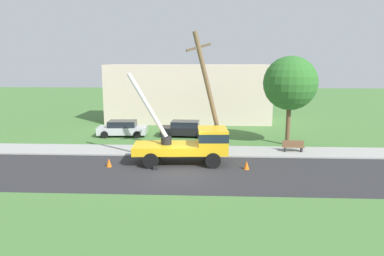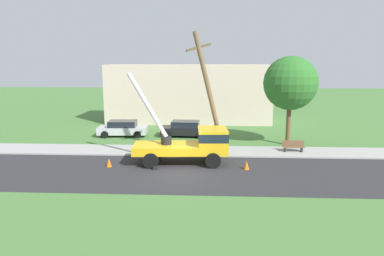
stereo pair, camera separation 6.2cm
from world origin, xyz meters
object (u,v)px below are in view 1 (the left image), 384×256
roadside_tree_near (290,83)px  traffic_cone_curbside (211,155)px  traffic_cone_ahead (247,165)px  parked_sedan_silver (122,128)px  utility_truck (193,143)px  parked_sedan_black (185,129)px  park_bench (293,147)px  traffic_cone_behind (109,163)px  leaning_utility_pole (210,94)px

roadside_tree_near → traffic_cone_curbside: bearing=-143.7°
traffic_cone_ahead → parked_sedan_silver: 14.18m
utility_truck → roadside_tree_near: 10.07m
traffic_cone_curbside → parked_sedan_silver: (-8.07, 7.36, 0.43)m
parked_sedan_silver → parked_sedan_black: (5.74, 0.12, 0.00)m
parked_sedan_black → roadside_tree_near: size_ratio=0.62×
traffic_cone_curbside → park_bench: park_bench is taller
traffic_cone_curbside → parked_sedan_silver: parked_sedan_silver is taller
traffic_cone_curbside → utility_truck: bearing=-138.2°
park_bench → traffic_cone_behind: bearing=-161.4°
utility_truck → parked_sedan_silver: utility_truck is taller
parked_sedan_silver → roadside_tree_near: 15.21m
parked_sedan_silver → traffic_cone_behind: bearing=-81.5°
parked_sedan_silver → roadside_tree_near: (14.33, -2.75, 4.30)m
traffic_cone_ahead → park_bench: size_ratio=0.35×
utility_truck → traffic_cone_behind: bearing=-167.9°
parked_sedan_silver → traffic_cone_ahead: bearing=-43.4°
traffic_cone_ahead → park_bench: bearing=48.4°
leaning_utility_pole → park_bench: 7.63m
utility_truck → park_bench: size_ratio=4.31×
parked_sedan_silver → parked_sedan_black: size_ratio=1.00×
traffic_cone_curbside → parked_sedan_black: parked_sedan_black is taller
parked_sedan_silver → leaning_utility_pole: bearing=-40.6°
traffic_cone_curbside → parked_sedan_silver: size_ratio=0.12×
leaning_utility_pole → park_bench: size_ratio=5.49×
traffic_cone_curbside → park_bench: 6.48m
traffic_cone_behind → parked_sedan_black: size_ratio=0.12×
leaning_utility_pole → traffic_cone_behind: leaning_utility_pole is taller
parked_sedan_silver → roadside_tree_near: roadside_tree_near is taller
traffic_cone_ahead → traffic_cone_curbside: (-2.23, 2.38, 0.00)m
parked_sedan_silver → park_bench: 15.18m
traffic_cone_ahead → traffic_cone_behind: same height
traffic_cone_curbside → leaning_utility_pole: bearing=105.0°
parked_sedan_silver → roadside_tree_near: size_ratio=0.63×
leaning_utility_pole → parked_sedan_silver: bearing=139.4°
parked_sedan_silver → park_bench: parked_sedan_silver is taller
leaning_utility_pole → parked_sedan_black: size_ratio=1.96×
leaning_utility_pole → traffic_cone_curbside: (0.15, -0.56, -4.23)m
traffic_cone_curbside → park_bench: (6.15, 2.04, 0.18)m
utility_truck → parked_sedan_black: bearing=97.4°
leaning_utility_pole → park_bench: leaning_utility_pole is taller
traffic_cone_behind → roadside_tree_near: roadside_tree_near is taller
leaning_utility_pole → traffic_cone_ahead: (2.38, -2.94, -4.23)m
roadside_tree_near → traffic_cone_ahead: bearing=-120.0°
roadside_tree_near → parked_sedan_black: bearing=161.5°
park_bench → leaning_utility_pole: bearing=-166.8°
leaning_utility_pole → park_bench: (6.30, 1.48, -4.05)m
parked_sedan_silver → park_bench: (14.22, -5.31, -0.25)m
utility_truck → traffic_cone_behind: size_ratio=12.33×
traffic_cone_ahead → traffic_cone_behind: size_ratio=1.00×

